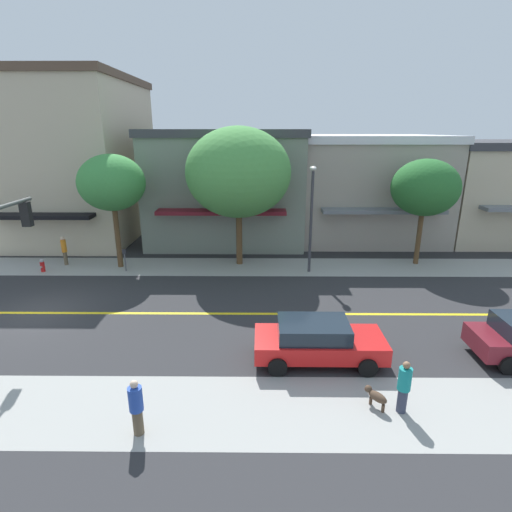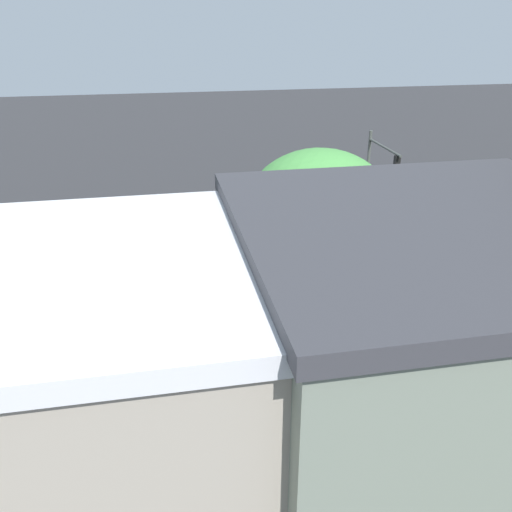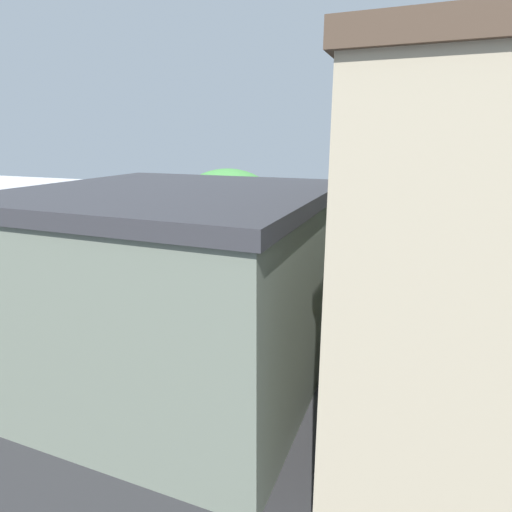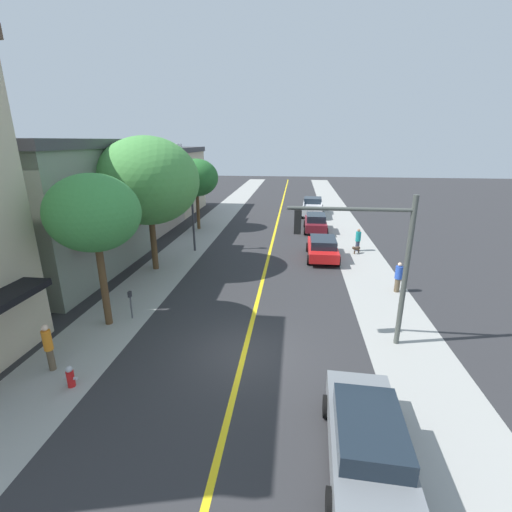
{
  "view_description": "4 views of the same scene",
  "coord_description": "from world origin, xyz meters",
  "px_view_note": "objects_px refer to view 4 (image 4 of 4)",
  "views": [
    {
      "loc": [
        15.93,
        9.87,
        7.77
      ],
      "look_at": [
        -0.89,
        9.73,
        2.39
      ],
      "focal_mm": 27.9,
      "sensor_mm": 36.0,
      "label": 1
    },
    {
      "loc": [
        -26.02,
        14.89,
        12.71
      ],
      "look_at": [
        -2.11,
        10.28,
        1.63
      ],
      "focal_mm": 37.99,
      "sensor_mm": 36.0,
      "label": 2
    },
    {
      "loc": [
        -26.84,
        -0.73,
        9.54
      ],
      "look_at": [
        -2.89,
        8.62,
        2.21
      ],
      "focal_mm": 29.32,
      "sensor_mm": 36.0,
      "label": 3
    },
    {
      "loc": [
        1.75,
        -11.53,
        7.69
      ],
      "look_at": [
        -0.35,
        7.18,
        1.55
      ],
      "focal_mm": 24.95,
      "sensor_mm": 36.0,
      "label": 4
    }
  ],
  "objects_px": {
    "street_tree_right_corner": "(148,181)",
    "white_pickup_truck": "(312,206)",
    "street_tree_left_far": "(196,178)",
    "pedestrian_blue_shirt": "(398,277)",
    "fire_hydrant": "(70,376)",
    "small_dog": "(356,249)",
    "parking_meter": "(130,301)",
    "street_lamp": "(192,200)",
    "red_sedan_right_curb": "(323,247)",
    "maroon_sedan_right_curb": "(316,222)",
    "pedestrian_teal_shirt": "(358,239)",
    "street_tree_left_near": "(94,213)",
    "traffic_light_mast": "(369,249)",
    "grey_sedan_right_curb": "(367,438)",
    "pedestrian_orange_shirt": "(48,346)"
  },
  "relations": [
    {
      "from": "street_tree_right_corner",
      "to": "white_pickup_truck",
      "type": "xyz_separation_m",
      "value": [
        10.43,
        18.44,
        -4.55
      ]
    },
    {
      "from": "street_tree_left_far",
      "to": "pedestrian_blue_shirt",
      "type": "height_order",
      "value": "street_tree_left_far"
    },
    {
      "from": "fire_hydrant",
      "to": "white_pickup_truck",
      "type": "bearing_deg",
      "value": 73.25
    },
    {
      "from": "street_tree_right_corner",
      "to": "small_dog",
      "type": "relative_size",
      "value": 11.35
    },
    {
      "from": "parking_meter",
      "to": "small_dog",
      "type": "relative_size",
      "value": 1.87
    },
    {
      "from": "street_lamp",
      "to": "red_sedan_right_curb",
      "type": "relative_size",
      "value": 1.32
    },
    {
      "from": "street_lamp",
      "to": "pedestrian_blue_shirt",
      "type": "xyz_separation_m",
      "value": [
        12.75,
        -6.05,
        -2.84
      ]
    },
    {
      "from": "maroon_sedan_right_curb",
      "to": "white_pickup_truck",
      "type": "distance_m",
      "value": 7.58
    },
    {
      "from": "pedestrian_teal_shirt",
      "to": "small_dog",
      "type": "height_order",
      "value": "pedestrian_teal_shirt"
    },
    {
      "from": "street_tree_left_near",
      "to": "traffic_light_mast",
      "type": "distance_m",
      "value": 10.81
    },
    {
      "from": "street_tree_right_corner",
      "to": "grey_sedan_right_curb",
      "type": "relative_size",
      "value": 1.76
    },
    {
      "from": "fire_hydrant",
      "to": "traffic_light_mast",
      "type": "distance_m",
      "value": 11.17
    },
    {
      "from": "street_tree_left_near",
      "to": "red_sedan_right_curb",
      "type": "xyz_separation_m",
      "value": [
        9.92,
        10.25,
        -4.14
      ]
    },
    {
      "from": "street_tree_left_far",
      "to": "small_dog",
      "type": "height_order",
      "value": "street_tree_left_far"
    },
    {
      "from": "street_tree_left_far",
      "to": "red_sedan_right_curb",
      "type": "distance_m",
      "value": 13.53
    },
    {
      "from": "small_dog",
      "to": "street_tree_left_far",
      "type": "bearing_deg",
      "value": -62.46
    },
    {
      "from": "small_dog",
      "to": "grey_sedan_right_curb",
      "type": "bearing_deg",
      "value": 44.43
    },
    {
      "from": "street_tree_left_far",
      "to": "red_sedan_right_curb",
      "type": "xyz_separation_m",
      "value": [
        10.64,
        -7.45,
        -3.79
      ]
    },
    {
      "from": "fire_hydrant",
      "to": "pedestrian_teal_shirt",
      "type": "relative_size",
      "value": 0.47
    },
    {
      "from": "fire_hydrant",
      "to": "pedestrian_blue_shirt",
      "type": "distance_m",
      "value": 15.59
    },
    {
      "from": "fire_hydrant",
      "to": "traffic_light_mast",
      "type": "bearing_deg",
      "value": 21.66
    },
    {
      "from": "red_sedan_right_curb",
      "to": "pedestrian_teal_shirt",
      "type": "xyz_separation_m",
      "value": [
        2.67,
        2.07,
        0.08
      ]
    },
    {
      "from": "pedestrian_teal_shirt",
      "to": "pedestrian_blue_shirt",
      "type": "height_order",
      "value": "pedestrian_blue_shirt"
    },
    {
      "from": "pedestrian_orange_shirt",
      "to": "traffic_light_mast",
      "type": "bearing_deg",
      "value": 89.97
    },
    {
      "from": "street_tree_right_corner",
      "to": "grey_sedan_right_curb",
      "type": "height_order",
      "value": "street_tree_right_corner"
    },
    {
      "from": "street_lamp",
      "to": "white_pickup_truck",
      "type": "height_order",
      "value": "street_lamp"
    },
    {
      "from": "street_tree_left_near",
      "to": "red_sedan_right_curb",
      "type": "bearing_deg",
      "value": 45.94
    },
    {
      "from": "street_tree_left_near",
      "to": "pedestrian_teal_shirt",
      "type": "xyz_separation_m",
      "value": [
        12.58,
        12.32,
        -4.06
      ]
    },
    {
      "from": "pedestrian_orange_shirt",
      "to": "small_dog",
      "type": "height_order",
      "value": "pedestrian_orange_shirt"
    },
    {
      "from": "white_pickup_truck",
      "to": "small_dog",
      "type": "relative_size",
      "value": 8.51
    },
    {
      "from": "white_pickup_truck",
      "to": "pedestrian_blue_shirt",
      "type": "bearing_deg",
      "value": -167.02
    },
    {
      "from": "pedestrian_teal_shirt",
      "to": "pedestrian_orange_shirt",
      "type": "relative_size",
      "value": 0.92
    },
    {
      "from": "pedestrian_orange_shirt",
      "to": "small_dog",
      "type": "bearing_deg",
      "value": 123.83
    },
    {
      "from": "red_sedan_right_curb",
      "to": "small_dog",
      "type": "bearing_deg",
      "value": -60.94
    },
    {
      "from": "pedestrian_teal_shirt",
      "to": "traffic_light_mast",
      "type": "bearing_deg",
      "value": -51.2
    },
    {
      "from": "street_tree_left_near",
      "to": "small_dog",
      "type": "xyz_separation_m",
      "value": [
        12.4,
        11.62,
        -4.54
      ]
    },
    {
      "from": "fire_hydrant",
      "to": "parking_meter",
      "type": "height_order",
      "value": "parking_meter"
    },
    {
      "from": "pedestrian_orange_shirt",
      "to": "fire_hydrant",
      "type": "bearing_deg",
      "value": 41.55
    },
    {
      "from": "street_tree_left_near",
      "to": "street_lamp",
      "type": "height_order",
      "value": "street_tree_left_near"
    },
    {
      "from": "traffic_light_mast",
      "to": "maroon_sedan_right_curb",
      "type": "xyz_separation_m",
      "value": [
        -0.96,
        18.11,
        -3.07
      ]
    },
    {
      "from": "fire_hydrant",
      "to": "pedestrian_blue_shirt",
      "type": "bearing_deg",
      "value": 35.97
    },
    {
      "from": "traffic_light_mast",
      "to": "maroon_sedan_right_curb",
      "type": "distance_m",
      "value": 18.39
    },
    {
      "from": "fire_hydrant",
      "to": "parking_meter",
      "type": "xyz_separation_m",
      "value": [
        -0.1,
        4.72,
        0.49
      ]
    },
    {
      "from": "fire_hydrant",
      "to": "traffic_light_mast",
      "type": "height_order",
      "value": "traffic_light_mast"
    },
    {
      "from": "street_tree_left_far",
      "to": "small_dog",
      "type": "bearing_deg",
      "value": -24.86
    },
    {
      "from": "street_tree_right_corner",
      "to": "pedestrian_teal_shirt",
      "type": "distance_m",
      "value": 14.93
    },
    {
      "from": "fire_hydrant",
      "to": "street_lamp",
      "type": "height_order",
      "value": "street_lamp"
    },
    {
      "from": "white_pickup_truck",
      "to": "small_dog",
      "type": "xyz_separation_m",
      "value": [
        2.59,
        -13.84,
        -0.5
      ]
    },
    {
      "from": "parking_meter",
      "to": "grey_sedan_right_curb",
      "type": "xyz_separation_m",
      "value": [
        9.12,
        -6.67,
        -0.06
      ]
    },
    {
      "from": "street_tree_left_near",
      "to": "small_dog",
      "type": "distance_m",
      "value": 17.59
    }
  ]
}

